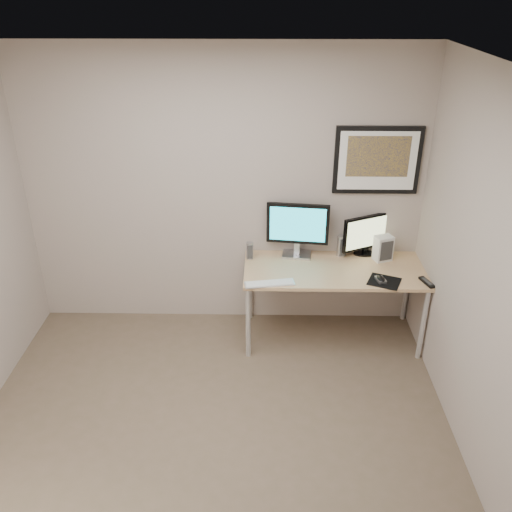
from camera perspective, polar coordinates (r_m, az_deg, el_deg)
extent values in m
plane|color=brown|center=(4.21, -4.72, -19.04)|extent=(3.60, 3.60, 0.00)
plane|color=white|center=(2.94, -6.74, 18.59)|extent=(3.60, 3.60, 0.00)
plane|color=gray|center=(4.92, -3.48, 6.58)|extent=(3.60, 0.00, 3.60)
plane|color=gray|center=(3.65, 23.81, -3.64)|extent=(0.00, 3.40, 3.40)
cube|color=#A87551|center=(4.87, 8.23, -1.47)|extent=(1.60, 0.70, 0.03)
cylinder|color=silver|center=(4.76, -0.83, -7.07)|extent=(0.04, 0.04, 0.70)
cylinder|color=silver|center=(5.28, -0.62, -3.26)|extent=(0.04, 0.04, 0.70)
cylinder|color=silver|center=(4.95, 17.17, -6.93)|extent=(0.04, 0.04, 0.70)
cylinder|color=silver|center=(5.46, 15.57, -3.29)|extent=(0.04, 0.04, 0.70)
cube|color=black|center=(4.88, 12.65, 9.78)|extent=(0.75, 0.03, 0.60)
cube|color=silver|center=(4.86, 12.68, 9.72)|extent=(0.67, 0.00, 0.52)
cube|color=gold|center=(4.85, 12.74, 10.16)|extent=(0.54, 0.00, 0.36)
cube|color=#ADADB1|center=(5.05, 4.29, 0.16)|extent=(0.28, 0.21, 0.02)
cube|color=#ADADB1|center=(5.02, 4.32, 0.83)|extent=(0.05, 0.05, 0.11)
cube|color=black|center=(4.91, 4.42, 3.41)|extent=(0.56, 0.10, 0.38)
cube|color=#18ADBB|center=(4.89, 4.43, 3.31)|extent=(0.50, 0.06, 0.32)
cube|color=black|center=(5.15, 11.38, 0.26)|extent=(0.24, 0.20, 0.02)
cube|color=black|center=(5.14, 11.41, 0.58)|extent=(0.06, 0.06, 0.05)
cube|color=black|center=(5.06, 11.61, 2.48)|extent=(0.46, 0.24, 0.33)
cube|color=#BBC585|center=(5.04, 11.64, 2.40)|extent=(0.41, 0.20, 0.28)
cylinder|color=#ADADB1|center=(4.95, -0.66, 0.59)|extent=(0.07, 0.07, 0.16)
cylinder|color=#ADADB1|center=(5.06, 8.96, 1.08)|extent=(0.10, 0.10, 0.20)
cube|color=silver|center=(4.57, 1.43, -2.89)|extent=(0.44, 0.18, 0.01)
cube|color=black|center=(4.74, 13.35, -2.62)|extent=(0.33, 0.31, 0.00)
ellipsoid|color=black|center=(4.73, 12.99, -2.35)|extent=(0.09, 0.12, 0.04)
cube|color=black|center=(4.80, 17.55, -2.64)|extent=(0.11, 0.19, 0.02)
cube|color=silver|center=(5.04, 13.24, 0.80)|extent=(0.18, 0.16, 0.24)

